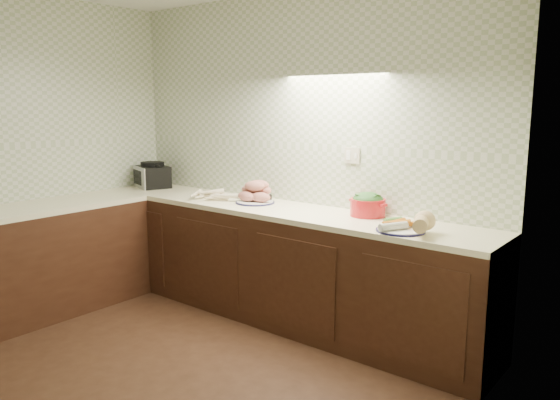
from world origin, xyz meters
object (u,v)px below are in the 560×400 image
Objects in this scene: parsnip_pile at (217,196)px; dutch_oven at (368,204)px; onion_bowl at (263,196)px; toaster_oven at (152,176)px; sweet_potato_plate at (256,194)px; veg_plate at (412,224)px.

dutch_oven is (1.33, 0.22, 0.05)m from parsnip_pile.
parsnip_pile is 1.40× the size of dutch_oven.
parsnip_pile is at bearing -146.71° from onion_bowl.
dutch_oven is (2.33, 0.11, -0.03)m from toaster_oven.
parsnip_pile is 1.35m from dutch_oven.
sweet_potato_plate is at bearing 17.60° from parsnip_pile.
dutch_oven is (1.00, 0.00, 0.05)m from onion_bowl.
sweet_potato_plate is at bearing 173.99° from veg_plate.
parsnip_pile is at bearing -159.51° from dutch_oven.
onion_bowl is (1.33, 0.11, -0.08)m from toaster_oven.
toaster_oven reaches higher than veg_plate.
toaster_oven is 1.34m from onion_bowl.
onion_bowl is 0.36× the size of veg_plate.
onion_bowl is at bearing 33.29° from parsnip_pile.
onion_bowl is 1.00m from dutch_oven.
veg_plate is at bearing -1.41° from parsnip_pile.
veg_plate reaches higher than parsnip_pile.
toaster_oven is at bearing 179.76° from sweet_potato_plate.
sweet_potato_plate is (1.34, -0.01, -0.04)m from toaster_oven.
sweet_potato_plate is 2.32× the size of onion_bowl.
parsnip_pile is at bearing 178.59° from veg_plate.
dutch_oven reaches higher than onion_bowl.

